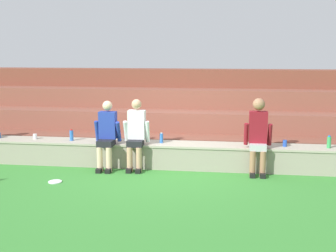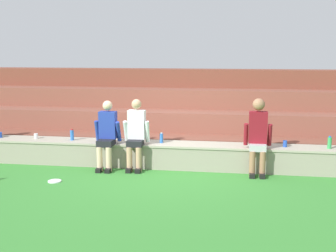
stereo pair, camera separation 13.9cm
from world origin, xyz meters
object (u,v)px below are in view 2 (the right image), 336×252
person_left_of_center (107,134)px  frisbee (55,181)px  person_center (136,133)px  water_bottle_near_left (161,138)px  person_right_of_center (258,134)px  water_bottle_mid_left (330,143)px  plastic_cup_middle (0,135)px  water_bottle_near_right (72,135)px  plastic_cup_left_end (285,144)px  plastic_cup_right_end (36,136)px

person_left_of_center → frisbee: size_ratio=5.64×
person_center → water_bottle_near_left: 0.54m
person_center → person_right_of_center: size_ratio=0.96×
water_bottle_mid_left → plastic_cup_middle: (-6.67, 0.03, -0.06)m
water_bottle_near_right → frisbee: (0.13, -1.27, -0.59)m
frisbee → plastic_cup_left_end: bearing=17.4°
person_center → plastic_cup_middle: person_center is taller
water_bottle_near_left → plastic_cup_right_end: 2.67m
plastic_cup_middle → person_left_of_center: bearing=-7.3°
water_bottle_near_right → plastic_cup_left_end: water_bottle_near_right is taller
person_center → plastic_cup_right_end: (-2.21, 0.28, -0.19)m
person_center → person_left_of_center: bearing=-174.9°
person_right_of_center → plastic_cup_right_end: bearing=176.2°
person_right_of_center → plastic_cup_right_end: size_ratio=13.68×
person_right_of_center → plastic_cup_left_end: 0.64m
water_bottle_mid_left → frisbee: size_ratio=1.00×
water_bottle_near_left → frisbee: bearing=-143.0°
water_bottle_near_left → plastic_cup_left_end: water_bottle_near_left is taller
person_center → plastic_cup_right_end: bearing=172.7°
person_right_of_center → plastic_cup_middle: size_ratio=12.56×
plastic_cup_right_end → frisbee: (0.94, -1.32, -0.53)m
plastic_cup_middle → frisbee: 2.24m
person_right_of_center → water_bottle_mid_left: size_ratio=6.03×
water_bottle_near_right → plastic_cup_middle: size_ratio=2.04×
water_bottle_mid_left → plastic_cup_left_end: bearing=178.6°
person_right_of_center → plastic_cup_right_end: 4.55m
water_bottle_near_right → water_bottle_near_left: size_ratio=1.11×
person_center → water_bottle_near_right: size_ratio=5.90×
person_left_of_center → frisbee: bearing=-124.9°
water_bottle_near_right → frisbee: bearing=-84.0°
water_bottle_mid_left → plastic_cup_middle: size_ratio=2.08×
plastic_cup_right_end → water_bottle_mid_left: bearing=-0.5°
water_bottle_near_left → plastic_cup_middle: (-3.46, 0.01, -0.04)m
person_center → frisbee: 1.79m
person_center → water_bottle_near_left: (0.46, 0.26, -0.14)m
person_right_of_center → water_bottle_near_left: size_ratio=6.85×
person_center → water_bottle_near_left: size_ratio=6.56×
person_center → plastic_cup_right_end: size_ratio=13.10×
plastic_cup_right_end → plastic_cup_left_end: plastic_cup_left_end is taller
person_center → water_bottle_near_right: (-1.40, 0.23, -0.13)m
person_right_of_center → plastic_cup_middle: (-5.33, 0.28, -0.23)m
person_right_of_center → water_bottle_near_left: 1.90m
person_left_of_center → plastic_cup_right_end: 1.68m
person_right_of_center → water_bottle_near_right: size_ratio=6.16×
person_right_of_center → plastic_cup_middle: bearing=177.0°
plastic_cup_right_end → person_left_of_center: bearing=-11.5°
person_right_of_center → plastic_cup_right_end: (-4.54, 0.30, -0.23)m
water_bottle_near_right → water_bottle_near_left: bearing=0.7°
person_right_of_center → plastic_cup_left_end: bearing=27.1°
person_right_of_center → plastic_cup_middle: person_right_of_center is taller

